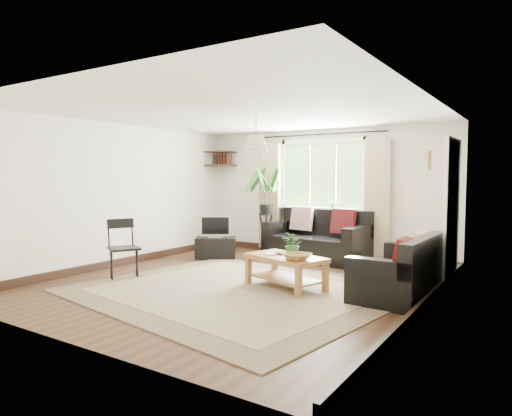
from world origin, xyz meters
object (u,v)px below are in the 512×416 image
Objects in this scene: sofa_right at (398,267)px; tv_stand at (216,248)px; coffee_table at (286,272)px; folding_chair at (124,249)px; palm_stand at (266,210)px; sofa_back at (317,236)px.

sofa_right reaches higher than tv_stand.
folding_chair reaches higher than coffee_table.
folding_chair is (-0.59, -3.04, -0.41)m from palm_stand.
tv_stand is at bearing 25.72° from folding_chair.
sofa_back is 1.07× the size of palm_stand.
palm_stand reaches higher than tv_stand.
tv_stand is at bearing -101.98° from sofa_right.
tv_stand is (-1.66, -0.84, -0.24)m from sofa_back.
folding_chair is at bearing -161.05° from coffee_table.
tv_stand is at bearing 149.60° from coffee_table.
sofa_back is 2.21m from coffee_table.
palm_stand reaches higher than coffee_table.
palm_stand is at bearing 178.69° from sofa_back.
coffee_table is at bearing -70.72° from sofa_back.
folding_chair is at bearing -116.00° from sofa_back.
coffee_table is at bearing -63.26° from tv_stand.
sofa_back is 1.17× the size of sofa_right.
palm_stand is 1.95× the size of folding_chair.
sofa_back is 1.87m from tv_stand.
sofa_back reaches higher than sofa_right.
coffee_table is at bearing -52.98° from palm_stand.
folding_chair is (-1.75, -2.92, 0.01)m from sofa_back.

